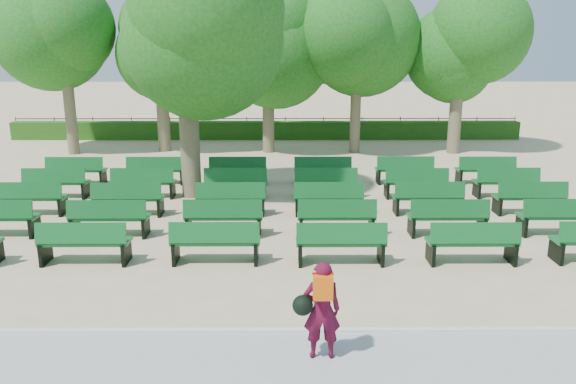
{
  "coord_description": "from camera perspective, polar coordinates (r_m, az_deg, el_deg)",
  "views": [
    {
      "loc": [
        0.95,
        -14.78,
        4.73
      ],
      "look_at": [
        1.04,
        -1.0,
        1.1
      ],
      "focal_mm": 35.0,
      "sensor_mm": 36.0,
      "label": 1
    }
  ],
  "objects": [
    {
      "name": "person",
      "position": [
        8.65,
        3.3,
        -11.76
      ],
      "size": [
        0.74,
        0.44,
        1.56
      ],
      "rotation": [
        0.0,
        0.0,
        3.16
      ],
      "color": "#4B0A22",
      "rests_on": "ground"
    },
    {
      "name": "tree_line",
      "position": [
        25.24,
        -2.54,
        3.94
      ],
      "size": [
        21.8,
        6.8,
        7.04
      ],
      "primitive_type": null,
      "color": "#21691C",
      "rests_on": "ground"
    },
    {
      "name": "paving",
      "position": [
        8.8,
        -6.87,
        -17.64
      ],
      "size": [
        30.0,
        2.2,
        0.06
      ],
      "primitive_type": "cube",
      "color": "#A7A7A3",
      "rests_on": "ground"
    },
    {
      "name": "bench_array",
      "position": [
        16.12,
        -0.85,
        -1.92
      ],
      "size": [
        2.02,
        0.77,
        1.25
      ],
      "rotation": [
        0.0,
        0.0,
        -0.08
      ],
      "color": "#0F5A23",
      "rests_on": "ground"
    },
    {
      "name": "ground",
      "position": [
        15.54,
        -3.88,
        -2.99
      ],
      "size": [
        120.0,
        120.0,
        0.0
      ],
      "primitive_type": "plane",
      "color": "tan"
    },
    {
      "name": "hedge",
      "position": [
        29.11,
        -2.26,
        6.29
      ],
      "size": [
        26.0,
        0.7,
        0.9
      ],
      "primitive_type": "cube",
      "color": "#255716",
      "rests_on": "ground"
    },
    {
      "name": "fence",
      "position": [
        29.57,
        -2.23,
        5.54
      ],
      "size": [
        26.0,
        0.1,
        1.02
      ],
      "primitive_type": null,
      "color": "black",
      "rests_on": "ground"
    },
    {
      "name": "curb",
      "position": [
        9.77,
        -6.11,
        -13.94
      ],
      "size": [
        30.0,
        0.12,
        0.1
      ],
      "primitive_type": "cube",
      "color": "silver",
      "rests_on": "ground"
    },
    {
      "name": "tree_among",
      "position": [
        17.75,
        -10.38,
        14.51
      ],
      "size": [
        5.05,
        5.05,
        7.03
      ],
      "color": "brown",
      "rests_on": "ground"
    }
  ]
}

